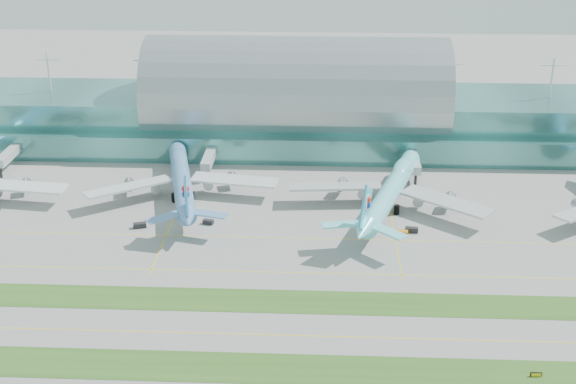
{
  "coord_description": "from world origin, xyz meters",
  "views": [
    {
      "loc": [
        11.05,
        -180.8,
        108.37
      ],
      "look_at": [
        0.0,
        55.0,
        9.0
      ],
      "focal_mm": 50.0,
      "sensor_mm": 36.0,
      "label": 1
    }
  ],
  "objects_px": {
    "airliner_b": "(182,179)",
    "taxiway_sign_east": "(536,375)",
    "airliner_c": "(391,189)",
    "terminal": "(297,109)"
  },
  "relations": [
    {
      "from": "terminal",
      "to": "airliner_b",
      "type": "bearing_deg",
      "value": -122.78
    },
    {
      "from": "terminal",
      "to": "airliner_b",
      "type": "relative_size",
      "value": 4.56
    },
    {
      "from": "airliner_b",
      "to": "taxiway_sign_east",
      "type": "height_order",
      "value": "airliner_b"
    },
    {
      "from": "airliner_b",
      "to": "terminal",
      "type": "bearing_deg",
      "value": 44.64
    },
    {
      "from": "airliner_b",
      "to": "airliner_c",
      "type": "distance_m",
      "value": 71.2
    },
    {
      "from": "airliner_b",
      "to": "taxiway_sign_east",
      "type": "relative_size",
      "value": 28.02
    },
    {
      "from": "airliner_c",
      "to": "airliner_b",
      "type": "bearing_deg",
      "value": -167.89
    },
    {
      "from": "airliner_c",
      "to": "taxiway_sign_east",
      "type": "height_order",
      "value": "airliner_c"
    },
    {
      "from": "terminal",
      "to": "taxiway_sign_east",
      "type": "distance_m",
      "value": 168.58
    },
    {
      "from": "airliner_c",
      "to": "taxiway_sign_east",
      "type": "xyz_separation_m",
      "value": [
        26.11,
        -92.97,
        -6.08
      ]
    }
  ]
}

